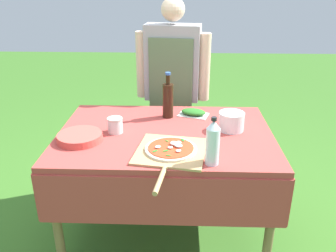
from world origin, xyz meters
TOP-DOWN VIEW (x-y plane):
  - ground_plane at (0.00, 0.00)m, footprint 12.00×12.00m
  - prep_table at (0.00, 0.00)m, footprint 1.28×0.91m
  - person_cook at (0.03, 0.70)m, footprint 0.56×0.23m
  - pizza_on_peel at (0.04, -0.27)m, footprint 0.41×0.60m
  - oil_bottle at (0.01, 0.24)m, footprint 0.07×0.07m
  - water_bottle at (0.25, -0.37)m, footprint 0.07×0.07m
  - herb_container at (0.17, 0.28)m, footprint 0.22×0.17m
  - mixing_tub at (0.39, 0.05)m, footprint 0.15×0.15m
  - plate_stack at (-0.48, -0.13)m, footprint 0.26×0.26m
  - sauce_jar at (-0.29, -0.01)m, footprint 0.09×0.09m

SIDE VIEW (x-z plane):
  - ground_plane at x=0.00m, z-range 0.00..0.00m
  - prep_table at x=0.00m, z-range 0.29..1.06m
  - pizza_on_peel at x=0.04m, z-range 0.76..0.81m
  - plate_stack at x=-0.48m, z-range 0.77..0.81m
  - herb_container at x=0.17m, z-range 0.77..0.81m
  - sauce_jar at x=-0.29m, z-range 0.77..0.86m
  - mixing_tub at x=0.39m, z-range 0.77..0.88m
  - person_cook at x=0.03m, z-range 0.13..1.62m
  - water_bottle at x=0.25m, z-range 0.76..1.01m
  - oil_bottle at x=0.01m, z-range 0.74..1.04m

